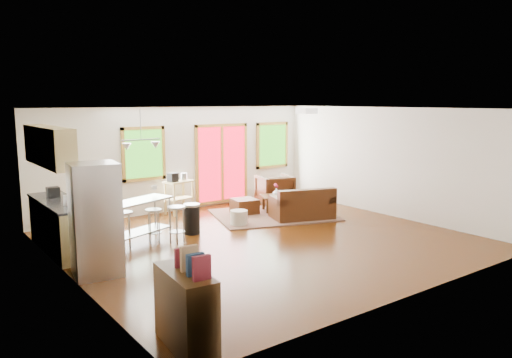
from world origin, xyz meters
TOP-DOWN VIEW (x-y plane):
  - floor at (0.00, 0.00)m, footprint 7.50×7.00m
  - ceiling at (0.00, 0.00)m, footprint 7.50×7.00m
  - back_wall at (0.00, 3.51)m, footprint 7.50×0.02m
  - left_wall at (-3.76, 0.00)m, footprint 0.02×7.00m
  - right_wall at (3.76, 0.00)m, footprint 0.02×7.00m
  - front_wall at (0.00, -3.51)m, footprint 7.50×0.02m
  - window_left at (-1.00, 3.46)m, footprint 1.10×0.05m
  - french_doors at (1.20, 3.46)m, footprint 1.60×0.05m
  - window_right at (2.90, 3.46)m, footprint 1.10×0.05m
  - rug at (1.48, 1.60)m, footprint 3.29×2.88m
  - loveseat at (1.81, 0.92)m, footprint 1.59×1.20m
  - coffee_table at (1.94, 1.82)m, footprint 1.20×0.99m
  - armchair at (2.32, 2.62)m, footprint 1.03×1.00m
  - ottoman at (1.01, 2.15)m, footprint 0.64×0.64m
  - pouf at (0.27, 1.30)m, footprint 0.47×0.47m
  - vase at (1.79, 1.88)m, footprint 0.20×0.20m
  - book at (2.12, 1.59)m, footprint 0.21×0.08m
  - cabinets at (-3.49, 1.70)m, footprint 0.64×2.24m
  - refrigerator at (-3.34, 0.02)m, footprint 0.82×0.80m
  - island at (-2.05, 1.32)m, footprint 1.45×0.97m
  - cup at (-1.59, 1.65)m, footprint 0.14×0.12m
  - bar_stool_a at (-2.43, 1.19)m, footprint 0.41×0.41m
  - bar_stool_b at (-1.84, 1.16)m, footprint 0.39×0.39m
  - bar_stool_c at (-1.49, 0.89)m, footprint 0.44×0.44m
  - trash_can at (-0.92, 1.31)m, footprint 0.43×0.43m
  - kitchen_cart at (-0.29, 3.13)m, footprint 0.75×0.56m
  - bookshelf at (-3.35, -2.93)m, footprint 0.48×1.03m
  - ceiling_flush at (1.60, 0.60)m, footprint 0.35×0.35m
  - pendant_light at (-1.90, 1.50)m, footprint 0.80×0.18m

SIDE VIEW (x-z plane):
  - floor at x=0.00m, z-range -0.02..0.00m
  - rug at x=1.48m, z-range 0.00..0.03m
  - pouf at x=0.27m, z-range 0.00..0.34m
  - ottoman at x=1.01m, z-range 0.00..0.38m
  - loveseat at x=1.81m, z-range -0.08..0.67m
  - trash_can at x=-0.92m, z-range 0.00..0.64m
  - coffee_table at x=1.94m, z-range 0.15..0.57m
  - armchair at x=2.32m, z-range 0.00..0.88m
  - bookshelf at x=-3.35m, z-range -0.13..1.05m
  - bar_stool_b at x=-1.84m, z-range 0.16..0.83m
  - bar_stool_a at x=-2.43m, z-range 0.17..0.86m
  - vase at x=1.79m, z-range 0.36..0.68m
  - bar_stool_c at x=-1.49m, z-range 0.18..0.90m
  - book at x=2.12m, z-range 0.40..0.69m
  - island at x=-2.05m, z-range 0.16..1.01m
  - kitchen_cart at x=-0.29m, z-range 0.19..1.22m
  - refrigerator at x=-3.34m, z-range 0.00..1.80m
  - cabinets at x=-3.49m, z-range -0.22..2.08m
  - cup at x=-1.59m, z-range 0.95..1.07m
  - french_doors at x=1.20m, z-range 0.05..2.15m
  - back_wall at x=0.00m, z-range 0.00..2.60m
  - left_wall at x=-3.76m, z-range 0.00..2.60m
  - right_wall at x=3.76m, z-range 0.00..2.60m
  - front_wall at x=0.00m, z-range 0.00..2.60m
  - window_left at x=-1.00m, z-range 0.85..2.15m
  - window_right at x=2.90m, z-range 0.85..2.15m
  - pendant_light at x=-1.90m, z-range 1.50..2.29m
  - ceiling_flush at x=1.60m, z-range 2.47..2.59m
  - ceiling at x=0.00m, z-range 2.60..2.62m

